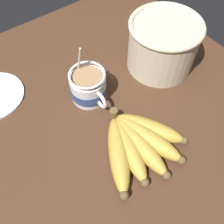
# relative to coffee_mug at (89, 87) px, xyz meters

# --- Properties ---
(table) EXTENTS (0.97, 0.97, 0.04)m
(table) POSITION_rel_coffee_mug_xyz_m (0.09, -0.03, -0.06)
(table) COLOR #422819
(table) RESTS_ON ground
(coffee_mug) EXTENTS (0.14, 0.10, 0.16)m
(coffee_mug) POSITION_rel_coffee_mug_xyz_m (0.00, 0.00, 0.00)
(coffee_mug) COLOR silver
(coffee_mug) RESTS_ON table
(banana_bunch) EXTENTS (0.21, 0.23, 0.05)m
(banana_bunch) POSITION_rel_coffee_mug_xyz_m (0.19, 0.01, -0.02)
(banana_bunch) COLOR brown
(banana_bunch) RESTS_ON table
(woven_basket) EXTENTS (0.20, 0.20, 0.14)m
(woven_basket) POSITION_rel_coffee_mug_xyz_m (0.02, 0.23, 0.04)
(woven_basket) COLOR beige
(woven_basket) RESTS_ON table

